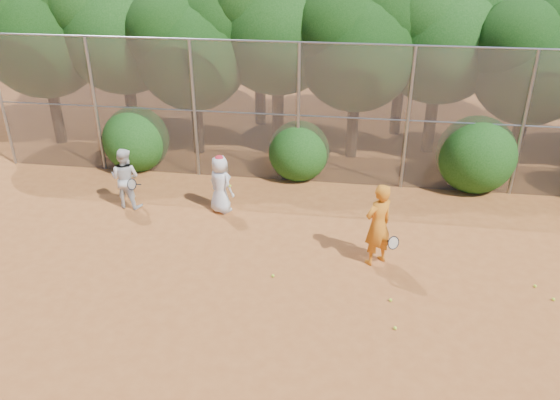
# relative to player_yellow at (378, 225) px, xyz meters

# --- Properties ---
(ground) EXTENTS (80.00, 80.00, 0.00)m
(ground) POSITION_rel_player_yellow_xyz_m (-1.23, -1.92, -0.95)
(ground) COLOR #9B5223
(ground) RESTS_ON ground
(fence_back) EXTENTS (20.05, 0.09, 4.03)m
(fence_back) POSITION_rel_player_yellow_xyz_m (-1.35, 4.08, 1.10)
(fence_back) COLOR gray
(fence_back) RESTS_ON ground
(tree_0) EXTENTS (4.38, 3.81, 6.00)m
(tree_0) POSITION_rel_player_yellow_xyz_m (-10.68, 6.12, 2.98)
(tree_0) COLOR black
(tree_0) RESTS_ON ground
(tree_1) EXTENTS (4.64, 4.03, 6.35)m
(tree_1) POSITION_rel_player_yellow_xyz_m (-8.17, 6.62, 3.21)
(tree_1) COLOR black
(tree_1) RESTS_ON ground
(tree_2) EXTENTS (3.99, 3.47, 5.47)m
(tree_2) POSITION_rel_player_yellow_xyz_m (-5.68, 5.92, 2.63)
(tree_2) COLOR black
(tree_2) RESTS_ON ground
(tree_3) EXTENTS (4.89, 4.26, 6.70)m
(tree_3) POSITION_rel_player_yellow_xyz_m (-3.17, 6.92, 3.44)
(tree_3) COLOR black
(tree_3) RESTS_ON ground
(tree_4) EXTENTS (4.19, 3.64, 5.73)m
(tree_4) POSITION_rel_player_yellow_xyz_m (-0.68, 6.32, 2.80)
(tree_4) COLOR black
(tree_4) RESTS_ON ground
(tree_5) EXTENTS (4.51, 3.92, 6.17)m
(tree_5) POSITION_rel_player_yellow_xyz_m (1.83, 7.12, 3.09)
(tree_5) COLOR black
(tree_5) RESTS_ON ground
(tree_6) EXTENTS (3.86, 3.36, 5.29)m
(tree_6) POSITION_rel_player_yellow_xyz_m (4.32, 6.12, 2.51)
(tree_6) COLOR black
(tree_6) RESTS_ON ground
(tree_9) EXTENTS (4.83, 4.20, 6.62)m
(tree_9) POSITION_rel_player_yellow_xyz_m (-9.17, 8.92, 3.38)
(tree_9) COLOR black
(tree_9) RESTS_ON ground
(tree_11) EXTENTS (4.64, 4.03, 6.35)m
(tree_11) POSITION_rel_player_yellow_xyz_m (0.83, 8.72, 3.21)
(tree_11) COLOR black
(tree_11) RESTS_ON ground
(tree_12) EXTENTS (5.02, 4.37, 6.88)m
(tree_12) POSITION_rel_player_yellow_xyz_m (5.33, 9.33, 3.56)
(tree_12) COLOR black
(tree_12) RESTS_ON ground
(bush_0) EXTENTS (2.00, 2.00, 2.00)m
(bush_0) POSITION_rel_player_yellow_xyz_m (-7.23, 4.38, 0.05)
(bush_0) COLOR #133F0F
(bush_0) RESTS_ON ground
(bush_1) EXTENTS (1.80, 1.80, 1.80)m
(bush_1) POSITION_rel_player_yellow_xyz_m (-2.23, 4.38, -0.05)
(bush_1) COLOR #133F0F
(bush_1) RESTS_ON ground
(bush_2) EXTENTS (2.20, 2.20, 2.20)m
(bush_2) POSITION_rel_player_yellow_xyz_m (2.77, 4.38, 0.15)
(bush_2) COLOR #133F0F
(bush_2) RESTS_ON ground
(player_yellow) EXTENTS (0.92, 0.79, 1.91)m
(player_yellow) POSITION_rel_player_yellow_xyz_m (0.00, 0.00, 0.00)
(player_yellow) COLOR orange
(player_yellow) RESTS_ON ground
(player_teen) EXTENTS (0.90, 0.82, 1.58)m
(player_teen) POSITION_rel_player_yellow_xyz_m (-3.97, 1.88, -0.17)
(player_teen) COLOR silver
(player_teen) RESTS_ON ground
(player_white) EXTENTS (0.90, 0.78, 1.64)m
(player_white) POSITION_rel_player_yellow_xyz_m (-6.52, 1.80, -0.13)
(player_white) COLOR silver
(player_white) RESTS_ON ground
(ball_0) EXTENTS (0.07, 0.07, 0.07)m
(ball_0) POSITION_rel_player_yellow_xyz_m (0.30, -1.41, -0.92)
(ball_0) COLOR #BEE329
(ball_0) RESTS_ON ground
(ball_1) EXTENTS (0.07, 0.07, 0.07)m
(ball_1) POSITION_rel_player_yellow_xyz_m (3.30, -0.49, -0.92)
(ball_1) COLOR #BEE329
(ball_1) RESTS_ON ground
(ball_2) EXTENTS (0.07, 0.07, 0.07)m
(ball_2) POSITION_rel_player_yellow_xyz_m (0.36, -2.26, -0.92)
(ball_2) COLOR #BEE329
(ball_2) RESTS_ON ground
(ball_3) EXTENTS (0.07, 0.07, 0.07)m
(ball_3) POSITION_rel_player_yellow_xyz_m (3.55, -0.91, -0.92)
(ball_3) COLOR #BEE329
(ball_3) RESTS_ON ground
(ball_4) EXTENTS (0.07, 0.07, 0.07)m
(ball_4) POSITION_rel_player_yellow_xyz_m (-2.16, -0.92, -0.92)
(ball_4) COLOR #BEE329
(ball_4) RESTS_ON ground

